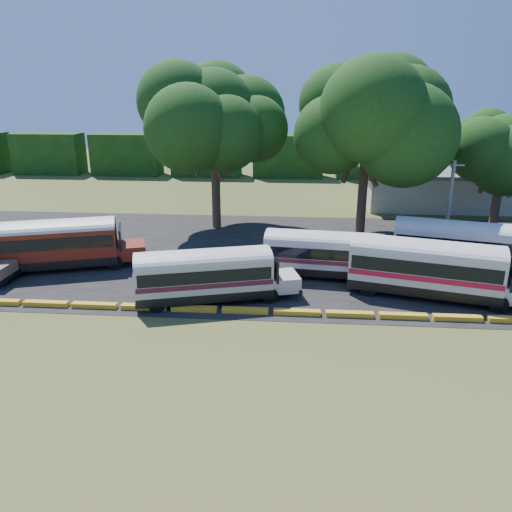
# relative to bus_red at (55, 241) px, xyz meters

# --- Properties ---
(ground) EXTENTS (160.00, 160.00, 0.00)m
(ground) POSITION_rel_bus_red_xyz_m (15.74, -7.35, -2.08)
(ground) COLOR #344617
(ground) RESTS_ON ground
(asphalt_strip) EXTENTS (64.00, 24.00, 0.02)m
(asphalt_strip) POSITION_rel_bus_red_xyz_m (16.74, 4.65, -2.07)
(asphalt_strip) COLOR black
(asphalt_strip) RESTS_ON ground
(curb) EXTENTS (53.70, 0.45, 0.30)m
(curb) POSITION_rel_bus_red_xyz_m (15.74, -6.35, -1.93)
(curb) COLOR gold
(curb) RESTS_ON ground
(terminal_building) EXTENTS (19.00, 9.00, 4.00)m
(terminal_building) POSITION_rel_bus_red_xyz_m (33.74, 22.65, -0.05)
(terminal_building) COLOR #BAB6AA
(terminal_building) RESTS_ON ground
(treeline_backdrop) EXTENTS (130.00, 4.00, 6.00)m
(treeline_backdrop) POSITION_rel_bus_red_xyz_m (15.74, 40.65, 0.92)
(treeline_backdrop) COLOR #14330E
(treeline_backdrop) RESTS_ON ground
(bus_red) EXTENTS (11.32, 5.95, 3.62)m
(bus_red) POSITION_rel_bus_red_xyz_m (0.00, 0.00, 0.00)
(bus_red) COLOR black
(bus_red) RESTS_ON ground
(bus_cream_west) EXTENTS (10.25, 5.08, 3.27)m
(bus_cream_west) POSITION_rel_bus_red_xyz_m (11.80, -4.80, -0.23)
(bus_cream_west) COLOR black
(bus_cream_west) RESTS_ON ground
(bus_cream_east) EXTENTS (9.96, 3.47, 3.21)m
(bus_cream_east) POSITION_rel_bus_red_xyz_m (19.20, -0.06, -0.27)
(bus_cream_east) COLOR black
(bus_cream_east) RESTS_ON ground
(bus_white_red) EXTENTS (11.33, 5.45, 3.62)m
(bus_white_red) POSITION_rel_bus_red_xyz_m (25.28, -2.96, -0.03)
(bus_white_red) COLOR black
(bus_white_red) RESTS_ON ground
(bus_white_blue) EXTENTS (11.15, 5.27, 3.56)m
(bus_white_blue) POSITION_rel_bus_red_xyz_m (28.82, 2.12, -0.06)
(bus_white_blue) COLOR black
(bus_white_blue) RESTS_ON ground
(tree_west) EXTENTS (9.94, 9.94, 14.12)m
(tree_west) POSITION_rel_bus_red_xyz_m (9.68, 12.14, 8.34)
(tree_west) COLOR #3E2A1F
(tree_west) RESTS_ON ground
(tree_center) EXTENTS (10.67, 10.67, 14.40)m
(tree_center) POSITION_rel_bus_red_xyz_m (22.70, 10.29, 8.37)
(tree_center) COLOR #3E2A1F
(tree_center) RESTS_ON ground
(tree_east) EXTENTS (7.81, 7.81, 10.32)m
(tree_east) POSITION_rel_bus_red_xyz_m (35.34, 13.91, 5.32)
(tree_east) COLOR #3E2A1F
(tree_east) RESTS_ON ground
(utility_pole) EXTENTS (1.60, 0.30, 7.07)m
(utility_pole) POSITION_rel_bus_red_xyz_m (29.21, 7.47, 1.57)
(utility_pole) COLOR gray
(utility_pole) RESTS_ON ground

